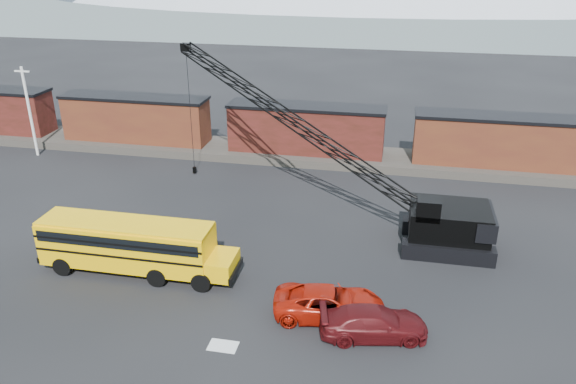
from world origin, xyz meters
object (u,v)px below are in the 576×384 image
Objects in this scene: school_bus at (133,245)px; red_pickup at (329,303)px; maroon_suv at (374,323)px; crawler_crane at (293,121)px.

school_bus is 11.86m from red_pickup.
red_pickup is at bearing 51.50° from maroon_suv.
maroon_suv is (13.97, -3.16, -1.03)m from school_bus.
maroon_suv is (2.32, -1.16, -0.03)m from red_pickup.
maroon_suv is 0.23× the size of crawler_crane.
school_bus is 2.05× the size of red_pickup.
red_pickup is at bearing -9.76° from school_bus.
school_bus is 14.36m from maroon_suv.
red_pickup is 14.70m from crawler_crane.
crawler_crane is at bearing 56.30° from school_bus.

